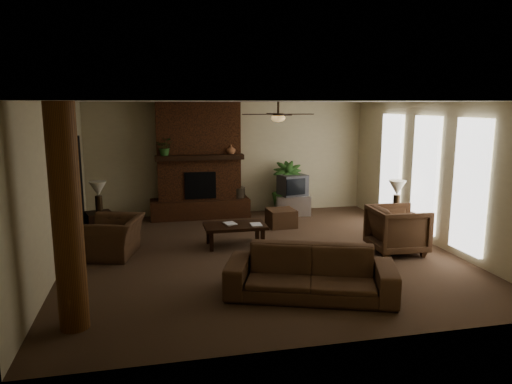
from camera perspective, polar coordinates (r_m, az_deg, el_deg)
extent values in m
plane|color=#513A28|center=(8.97, 0.56, -7.38)|extent=(7.00, 7.00, 0.00)
plane|color=silver|center=(8.53, 0.59, 10.80)|extent=(7.00, 7.00, 0.00)
plane|color=#BEB28A|center=(12.05, -3.21, 4.06)|extent=(7.00, 0.00, 7.00)
plane|color=#BEB28A|center=(5.37, 9.10, -4.35)|extent=(7.00, 0.00, 7.00)
plane|color=#BEB28A|center=(8.57, -22.87, 0.55)|extent=(0.00, 7.00, 7.00)
plane|color=#BEB28A|center=(10.03, 20.47, 2.07)|extent=(0.00, 7.00, 7.00)
cube|color=#552B16|center=(11.70, -6.88, 3.80)|extent=(2.00, 0.50, 2.80)
cube|color=#552B16|center=(11.80, -6.71, -1.93)|extent=(2.40, 0.70, 0.45)
cube|color=black|center=(11.53, -6.69, 0.79)|extent=(0.75, 0.04, 0.65)
cube|color=black|center=(11.41, -6.75, 4.14)|extent=(2.10, 0.28, 0.12)
cube|color=white|center=(11.37, 15.88, 3.02)|extent=(0.08, 0.85, 2.35)
cube|color=white|center=(10.17, 19.60, 1.96)|extent=(0.08, 0.85, 2.35)
cube|color=white|center=(9.03, 24.28, 0.61)|extent=(0.08, 0.85, 2.35)
cylinder|color=brown|center=(6.15, -21.70, -3.05)|extent=(0.36, 0.36, 2.80)
cube|color=black|center=(10.37, -20.68, 0.36)|extent=(0.10, 1.00, 2.10)
cylinder|color=#312416|center=(8.92, 2.69, 10.01)|extent=(0.04, 0.04, 0.24)
cylinder|color=#312416|center=(8.93, 2.68, 9.24)|extent=(0.20, 0.20, 0.06)
ellipsoid|color=#F2BF72|center=(8.93, 2.68, 8.85)|extent=(0.26, 0.26, 0.14)
cube|color=black|center=(9.04, 5.16, 9.29)|extent=(0.55, 0.12, 0.01)
cube|color=black|center=(8.83, 0.14, 9.30)|extent=(0.55, 0.12, 0.01)
cube|color=black|center=(9.31, 2.03, 9.36)|extent=(0.12, 0.55, 0.01)
cube|color=black|center=(8.54, 3.39, 9.24)|extent=(0.12, 0.55, 0.01)
imported|color=#503622|center=(6.99, 6.56, -8.66)|extent=(2.52, 1.50, 0.95)
imported|color=#503622|center=(9.12, -16.81, -4.43)|extent=(0.96, 1.23, 0.95)
imported|color=#503622|center=(9.30, 16.62, -4.08)|extent=(0.93, 0.98, 0.97)
cube|color=black|center=(9.35, -2.53, -4.10)|extent=(1.20, 0.70, 0.06)
cube|color=black|center=(9.10, -5.36, -5.96)|extent=(0.07, 0.07, 0.37)
cube|color=black|center=(9.27, 0.81, -5.60)|extent=(0.07, 0.07, 0.37)
cube|color=black|center=(9.57, -5.74, -5.12)|extent=(0.07, 0.07, 0.37)
cube|color=black|center=(9.74, 0.13, -4.80)|extent=(0.07, 0.07, 0.37)
cube|color=#503622|center=(10.85, 3.04, -3.12)|extent=(0.63, 0.63, 0.40)
cube|color=silver|center=(12.01, 4.40, -1.54)|extent=(0.90, 0.59, 0.50)
cube|color=#38383A|center=(11.88, 4.41, 0.83)|extent=(0.75, 0.63, 0.52)
cube|color=black|center=(11.63, 4.79, 0.62)|extent=(0.51, 0.15, 0.40)
cylinder|color=#2F251A|center=(11.90, -2.14, -1.14)|extent=(0.34, 0.34, 0.70)
sphere|color=#2F251A|center=(11.85, -2.15, 0.05)|extent=(0.34, 0.34, 0.34)
imported|color=#2C5522|center=(12.08, 3.67, -0.87)|extent=(1.00, 1.45, 0.74)
cube|color=black|center=(10.43, -18.25, -3.79)|extent=(0.63, 0.63, 0.55)
cylinder|color=#312416|center=(10.30, -18.31, -1.40)|extent=(0.16, 0.16, 0.35)
cone|color=beige|center=(10.24, -18.42, 0.38)|extent=(0.41, 0.41, 0.30)
cube|color=black|center=(10.44, 16.55, -3.68)|extent=(0.56, 0.56, 0.55)
cylinder|color=#312416|center=(10.30, 16.49, -1.29)|extent=(0.18, 0.18, 0.35)
cone|color=beige|center=(10.24, 16.59, 0.49)|extent=(0.45, 0.45, 0.30)
imported|color=#2C5522|center=(11.32, -10.84, 5.11)|extent=(0.45, 0.49, 0.33)
imported|color=#975E3C|center=(11.52, -3.01, 5.11)|extent=(0.28, 0.29, 0.22)
imported|color=#999999|center=(9.29, -3.76, -3.09)|extent=(0.22, 0.07, 0.29)
imported|color=#999999|center=(9.23, -0.64, -3.15)|extent=(0.21, 0.03, 0.29)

